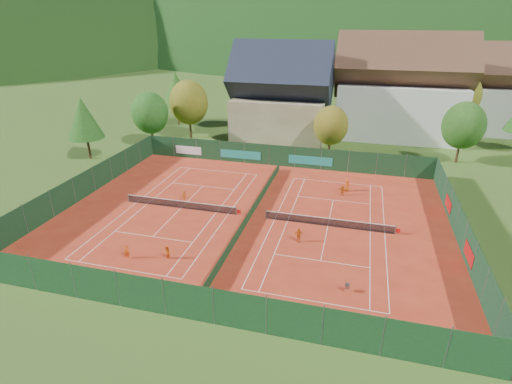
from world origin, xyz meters
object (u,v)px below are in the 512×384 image
Objects in this scene: hotel_block_b at (479,94)px; player_right_near at (298,235)px; hotel_block_a at (400,94)px; ball_hopper at (347,286)px; player_left_far at (184,197)px; player_right_far_b at (342,190)px; player_left_near at (127,252)px; player_right_far_a at (347,185)px; player_left_mid at (167,253)px; chalet at (282,99)px.

hotel_block_b is 53.95m from player_right_near.
ball_hopper is at bearing -96.93° from hotel_block_a.
hotel_block_a reaches higher than player_left_far.
hotel_block_b reaches higher than player_right_far_b.
hotel_block_b reaches higher than player_left_far.
player_left_far is at bearing 57.37° from player_left_near.
hotel_block_a is at bearing -150.26° from hotel_block_b.
ball_hopper is 19.57m from player_right_far_a.
hotel_block_b is 11.67× the size of player_right_far_a.
player_right_far_b is at bearing -104.23° from hotel_block_a.
player_right_far_a is (17.65, 19.72, 0.06)m from player_left_near.
player_right_near is (-24.40, -47.75, -5.88)m from hotel_block_b.
ball_hopper is 15.29m from player_left_mid.
player_left_far reaches higher than player_right_far_b.
player_right_near is 1.00× the size of player_right_far_a.
player_left_mid is (-34.88, -53.52, -5.97)m from hotel_block_b.
player_left_near is (-5.33, -40.30, -5.94)m from chalet.
player_right_near is at bearing 77.35° from player_right_far_b.
player_left_far is at bearing -131.95° from hotel_block_b.
player_left_near reaches higher than player_right_far_b.
hotel_block_a is 1.25× the size of hotel_block_b.
player_left_mid is at bearing 30.64° from player_right_far_a.
player_right_far_b is (13.77, 17.46, 0.01)m from player_left_mid.
player_right_far_a is (14.20, 18.94, 0.09)m from player_left_mid.
player_left_mid is 0.88× the size of player_right_far_a.
player_right_far_a reaches higher than player_left_far.
hotel_block_a is 50.53m from player_left_mid.
ball_hopper is at bearing 137.28° from player_left_far.
ball_hopper is 18.72m from player_left_near.
player_right_far_b is (11.88, -22.06, -5.97)m from chalet.
player_right_near is (13.93, 6.55, 0.05)m from player_left_near.
player_left_near is 11.78m from player_left_far.
hotel_block_b is at bearing 29.74° from hotel_block_a.
hotel_block_a is at bearing 30.13° from player_left_near.
player_left_mid is at bearing -123.10° from hotel_block_b.
chalet is 24.70m from player_right_far_a.
player_right_near is (-10.40, -39.75, -6.64)m from hotel_block_a.
player_right_far_b is at bearing 94.78° from ball_hopper.
player_right_far_b is (-21.12, -36.06, -5.96)m from hotel_block_b.
hotel_block_a is at bearing -135.87° from player_left_far.
player_left_near is at bearing -97.53° from chalet.
ball_hopper is at bearing -31.60° from player_left_near.
player_left_near reaches higher than ball_hopper.
player_right_far_a reaches higher than player_left_mid.
player_left_mid is at bearing 96.12° from player_left_far.
player_left_near is (-38.33, -54.30, -5.93)m from hotel_block_b.
player_right_far_b is (17.21, 18.24, -0.03)m from player_left_near.
hotel_block_b is 13.29× the size of player_left_mid.
hotel_block_b reaches higher than player_right_far_a.
chalet is 41.08m from player_left_near.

